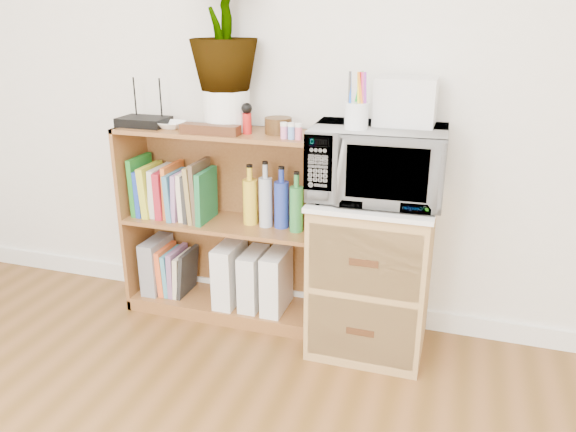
% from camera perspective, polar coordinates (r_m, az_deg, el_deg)
% --- Properties ---
extents(skirting_board, '(4.00, 0.02, 0.10)m').
position_cam_1_polar(skirting_board, '(2.96, 1.15, -8.51)').
color(skirting_board, white).
rests_on(skirting_board, ground).
extents(bookshelf, '(1.00, 0.30, 0.95)m').
position_cam_1_polar(bookshelf, '(2.78, -6.56, -0.99)').
color(bookshelf, brown).
rests_on(bookshelf, ground).
extents(wicker_unit, '(0.50, 0.45, 0.70)m').
position_cam_1_polar(wicker_unit, '(2.56, 8.45, -6.00)').
color(wicker_unit, '#9E7542').
rests_on(wicker_unit, ground).
extents(microwave, '(0.56, 0.39, 0.30)m').
position_cam_1_polar(microwave, '(2.37, 9.04, 5.31)').
color(microwave, silver).
rests_on(microwave, wicker_unit).
extents(pen_cup, '(0.10, 0.10, 0.10)m').
position_cam_1_polar(pen_cup, '(2.28, 6.97, 10.08)').
color(pen_cup, silver).
rests_on(pen_cup, microwave).
extents(small_appliance, '(0.24, 0.20, 0.19)m').
position_cam_1_polar(small_appliance, '(2.40, 11.89, 11.35)').
color(small_appliance, silver).
rests_on(small_appliance, microwave).
extents(router, '(0.23, 0.16, 0.04)m').
position_cam_1_polar(router, '(2.81, -14.42, 9.27)').
color(router, black).
rests_on(router, bookshelf).
extents(white_bowl, '(0.13, 0.13, 0.03)m').
position_cam_1_polar(white_bowl, '(2.72, -11.76, 9.05)').
color(white_bowl, white).
rests_on(white_bowl, bookshelf).
extents(plant_pot, '(0.21, 0.21, 0.18)m').
position_cam_1_polar(plant_pot, '(2.64, -6.25, 10.66)').
color(plant_pot, white).
rests_on(plant_pot, bookshelf).
extents(potted_plant, '(0.31, 0.31, 0.56)m').
position_cam_1_polar(potted_plant, '(2.60, -6.57, 18.71)').
color(potted_plant, '#3A7F32').
rests_on(potted_plant, plant_pot).
extents(trinket_box, '(0.27, 0.07, 0.04)m').
position_cam_1_polar(trinket_box, '(2.55, -7.91, 8.71)').
color(trinket_box, '#3B1D10').
rests_on(trinket_box, bookshelf).
extents(kokeshi_doll, '(0.04, 0.04, 0.09)m').
position_cam_1_polar(kokeshi_doll, '(2.54, -4.18, 9.34)').
color(kokeshi_doll, '#B31816').
rests_on(kokeshi_doll, bookshelf).
extents(wooden_bowl, '(0.12, 0.12, 0.07)m').
position_cam_1_polar(wooden_bowl, '(2.55, -1.00, 9.17)').
color(wooden_bowl, '#38230F').
rests_on(wooden_bowl, bookshelf).
extents(paint_jars, '(0.12, 0.04, 0.06)m').
position_cam_1_polar(paint_jars, '(2.42, 0.33, 8.52)').
color(paint_jars, pink).
rests_on(paint_jars, bookshelf).
extents(file_box, '(0.08, 0.23, 0.28)m').
position_cam_1_polar(file_box, '(3.05, -13.14, -4.79)').
color(file_box, gray).
rests_on(file_box, bookshelf).
extents(magazine_holder_left, '(0.10, 0.25, 0.32)m').
position_cam_1_polar(magazine_holder_left, '(2.86, -5.91, -5.76)').
color(magazine_holder_left, silver).
rests_on(magazine_holder_left, bookshelf).
extents(magazine_holder_mid, '(0.09, 0.23, 0.29)m').
position_cam_1_polar(magazine_holder_mid, '(2.82, -3.51, -6.36)').
color(magazine_holder_mid, silver).
rests_on(magazine_holder_mid, bookshelf).
extents(magazine_holder_right, '(0.10, 0.24, 0.30)m').
position_cam_1_polar(magazine_holder_right, '(2.78, -1.16, -6.58)').
color(magazine_holder_right, white).
rests_on(magazine_holder_right, bookshelf).
extents(cookbooks, '(0.40, 0.20, 0.30)m').
position_cam_1_polar(cookbooks, '(2.84, -11.51, 2.46)').
color(cookbooks, '#207B25').
rests_on(cookbooks, bookshelf).
extents(liquor_bottles, '(0.38, 0.07, 0.31)m').
position_cam_1_polar(liquor_bottles, '(2.62, -0.83, 1.69)').
color(liquor_bottles, gold).
rests_on(liquor_bottles, bookshelf).
extents(lower_books, '(0.17, 0.19, 0.25)m').
position_cam_1_polar(lower_books, '(3.01, -11.21, -5.49)').
color(lower_books, orange).
rests_on(lower_books, bookshelf).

